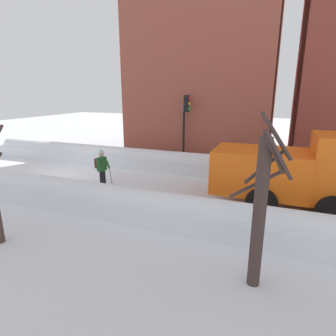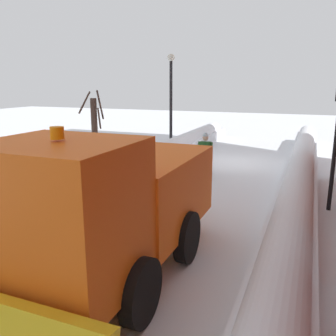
{
  "view_description": "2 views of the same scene",
  "coord_description": "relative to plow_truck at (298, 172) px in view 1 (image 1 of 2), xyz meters",
  "views": [
    {
      "loc": [
        10.88,
        10.4,
        4.28
      ],
      "look_at": [
        0.34,
        6.26,
        1.17
      ],
      "focal_mm": 29.68,
      "sensor_mm": 36.0,
      "label": 1
    },
    {
      "loc": [
        -3.23,
        16.77,
        3.72
      ],
      "look_at": [
        0.91,
        6.51,
        1.08
      ],
      "focal_mm": 38.19,
      "sensor_mm": 36.0,
      "label": 2
    }
  ],
  "objects": [
    {
      "name": "plow_truck",
      "position": [
        0.0,
        0.0,
        0.0
      ],
      "size": [
        3.2,
        5.98,
        3.12
      ],
      "color": "orange",
      "rests_on": "ground"
    },
    {
      "name": "building_brick_near",
      "position": [
        -8.87,
        -5.55,
        7.36
      ],
      "size": [
        8.81,
        8.76,
        17.67
      ],
      "color": "brown",
      "rests_on": "ground"
    },
    {
      "name": "snowbank_right",
      "position": [
        2.83,
        -1.26,
        -0.98
      ],
      "size": [
        1.1,
        36.0,
        1.11
      ],
      "color": "white",
      "rests_on": "ground"
    },
    {
      "name": "skier",
      "position": [
        0.5,
        -8.11,
        -0.48
      ],
      "size": [
        0.62,
        1.8,
        1.81
      ],
      "color": "black",
      "rests_on": "ground"
    },
    {
      "name": "snowbank_left",
      "position": [
        -3.15,
        -1.26,
        -0.94
      ],
      "size": [
        1.1,
        36.0,
        1.16
      ],
      "color": "white",
      "rests_on": "ground"
    },
    {
      "name": "ground_plane",
      "position": [
        -0.16,
        -1.26,
        -1.48
      ],
      "size": [
        80.0,
        80.0,
        0.0
      ],
      "primitive_type": "plane",
      "color": "white"
    },
    {
      "name": "bare_tree_mid",
      "position": [
        4.89,
        -1.02,
        0.39
      ],
      "size": [
        1.14,
        1.29,
        3.96
      ],
      "color": "#3C2D29",
      "rests_on": "ground"
    },
    {
      "name": "traffic_light_pole",
      "position": [
        -4.07,
        -5.62,
        1.43
      ],
      "size": [
        0.28,
        0.42,
        4.13
      ],
      "color": "black",
      "rests_on": "ground"
    }
  ]
}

